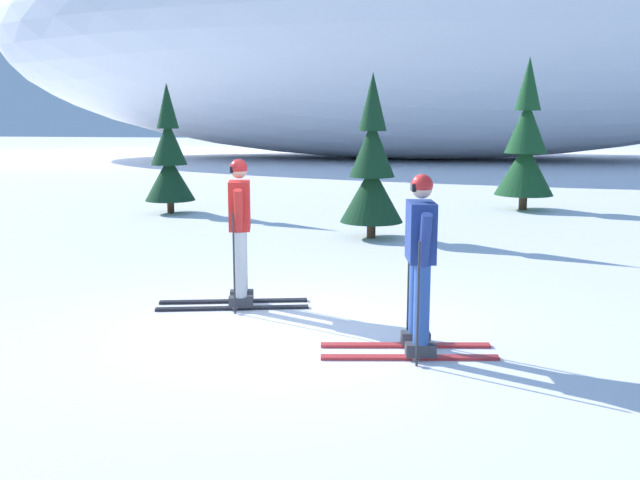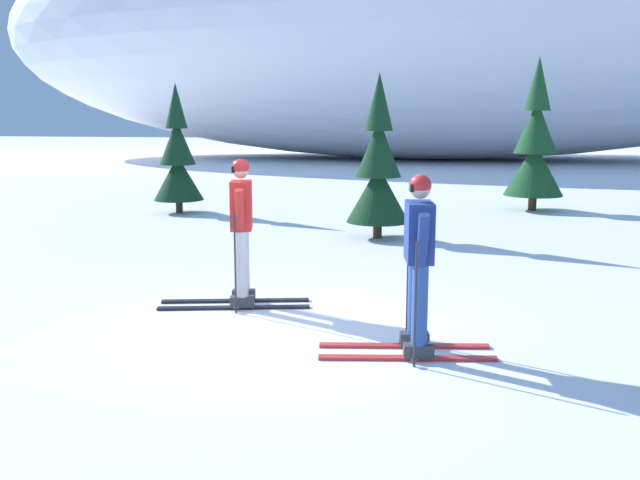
# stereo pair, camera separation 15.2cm
# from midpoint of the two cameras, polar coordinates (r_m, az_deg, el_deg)

# --- Properties ---
(ground_plane) EXTENTS (120.00, 120.00, 0.00)m
(ground_plane) POSITION_cam_midpoint_polar(r_m,az_deg,el_deg) (7.56, -2.27, -7.32)
(ground_plane) COLOR white
(skier_red_jacket) EXTENTS (1.84, 0.82, 1.75)m
(skier_red_jacket) POSITION_cam_midpoint_polar(r_m,az_deg,el_deg) (8.39, -7.02, 0.73)
(skier_red_jacket) COLOR black
(skier_red_jacket) RESTS_ON ground
(skier_navy_jacket) EXTENTS (1.72, 0.83, 1.72)m
(skier_navy_jacket) POSITION_cam_midpoint_polar(r_m,az_deg,el_deg) (6.71, 7.35, -1.64)
(skier_navy_jacket) COLOR red
(skier_navy_jacket) RESTS_ON ground
(pine_tree_far_left) EXTENTS (1.15, 1.15, 2.97)m
(pine_tree_far_left) POSITION_cam_midpoint_polar(r_m,az_deg,el_deg) (16.70, -12.30, 6.35)
(pine_tree_far_left) COLOR #47301E
(pine_tree_far_left) RESTS_ON ground
(pine_tree_center_left) EXTENTS (1.16, 1.16, 3.00)m
(pine_tree_center_left) POSITION_cam_midpoint_polar(r_m,az_deg,el_deg) (13.02, 3.86, 5.64)
(pine_tree_center_left) COLOR #47301E
(pine_tree_center_left) RESTS_ON ground
(pine_tree_center_right) EXTENTS (1.38, 1.38, 3.58)m
(pine_tree_center_right) POSITION_cam_midpoint_polar(r_m,az_deg,el_deg) (17.55, 15.97, 7.21)
(pine_tree_center_right) COLOR #47301E
(pine_tree_center_right) RESTS_ON ground
(snow_ridge_background) EXTENTS (44.80, 18.69, 13.12)m
(snow_ridge_background) POSITION_cam_midpoint_polar(r_m,az_deg,el_deg) (37.22, 7.64, 16.63)
(snow_ridge_background) COLOR white
(snow_ridge_background) RESTS_ON ground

